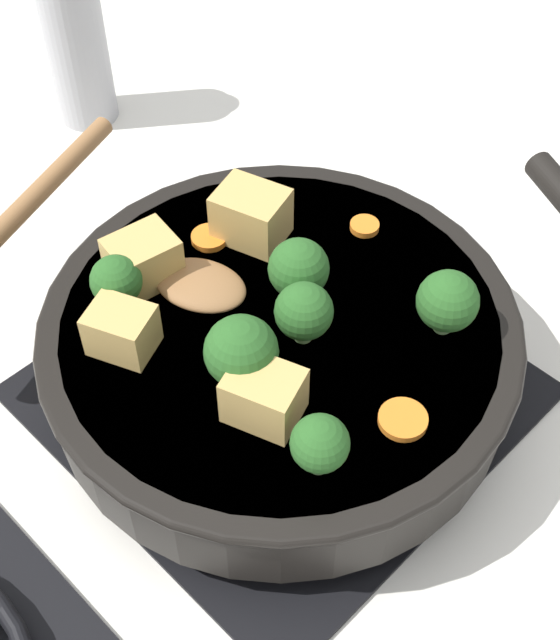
# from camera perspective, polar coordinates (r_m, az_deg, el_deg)

# --- Properties ---
(ground_plane) EXTENTS (2.40, 2.40, 0.00)m
(ground_plane) POSITION_cam_1_polar(r_m,az_deg,el_deg) (0.68, 0.00, -4.67)
(ground_plane) COLOR white
(front_burner_grate) EXTENTS (0.31, 0.31, 0.03)m
(front_burner_grate) POSITION_cam_1_polar(r_m,az_deg,el_deg) (0.67, 0.00, -4.06)
(front_burner_grate) COLOR black
(front_burner_grate) RESTS_ON ground_plane
(skillet_pan) EXTENTS (0.38, 0.46, 0.06)m
(skillet_pan) POSITION_cam_1_polar(r_m,az_deg,el_deg) (0.63, 0.21, -1.46)
(skillet_pan) COLOR black
(skillet_pan) RESTS_ON front_burner_grate
(wooden_spoon) EXTENTS (0.24, 0.24, 0.02)m
(wooden_spoon) POSITION_cam_1_polar(r_m,az_deg,el_deg) (0.67, -12.17, 4.73)
(wooden_spoon) COLOR olive
(wooden_spoon) RESTS_ON skillet_pan
(tofu_cube_center_large) EXTENTS (0.05, 0.05, 0.03)m
(tofu_cube_center_large) POSITION_cam_1_polar(r_m,az_deg,el_deg) (0.59, -10.11, -0.64)
(tofu_cube_center_large) COLOR tan
(tofu_cube_center_large) RESTS_ON skillet_pan
(tofu_cube_near_handle) EXTENTS (0.04, 0.05, 0.04)m
(tofu_cube_near_handle) POSITION_cam_1_polar(r_m,az_deg,el_deg) (0.63, -8.75, 3.81)
(tofu_cube_near_handle) COLOR tan
(tofu_cube_near_handle) RESTS_ON skillet_pan
(tofu_cube_east_chunk) EXTENTS (0.06, 0.05, 0.04)m
(tofu_cube_east_chunk) POSITION_cam_1_polar(r_m,az_deg,el_deg) (0.66, -1.86, 6.73)
(tofu_cube_east_chunk) COLOR tan
(tofu_cube_east_chunk) RESTS_ON skillet_pan
(tofu_cube_west_chunk) EXTENTS (0.05, 0.05, 0.04)m
(tofu_cube_west_chunk) POSITION_cam_1_polar(r_m,az_deg,el_deg) (0.55, -1.04, -4.86)
(tofu_cube_west_chunk) COLOR tan
(tofu_cube_west_chunk) RESTS_ON skillet_pan
(broccoli_floret_near_spoon) EXTENTS (0.04, 0.04, 0.05)m
(broccoli_floret_near_spoon) POSITION_cam_1_polar(r_m,az_deg,el_deg) (0.58, 1.34, 0.38)
(broccoli_floret_near_spoon) COLOR #709956
(broccoli_floret_near_spoon) RESTS_ON skillet_pan
(broccoli_floret_center_top) EXTENTS (0.04, 0.04, 0.05)m
(broccoli_floret_center_top) POSITION_cam_1_polar(r_m,az_deg,el_deg) (0.60, 10.68, 1.17)
(broccoli_floret_center_top) COLOR #709956
(broccoli_floret_center_top) RESTS_ON skillet_pan
(broccoli_floret_east_rim) EXTENTS (0.04, 0.04, 0.05)m
(broccoli_floret_east_rim) POSITION_cam_1_polar(r_m,az_deg,el_deg) (0.61, 1.20, 3.28)
(broccoli_floret_east_rim) COLOR #709956
(broccoli_floret_east_rim) RESTS_ON skillet_pan
(broccoli_floret_west_rim) EXTENTS (0.05, 0.05, 0.05)m
(broccoli_floret_west_rim) POSITION_cam_1_polar(r_m,az_deg,el_deg) (0.56, -2.50, -2.06)
(broccoli_floret_west_rim) COLOR #709956
(broccoli_floret_west_rim) RESTS_ON skillet_pan
(broccoli_floret_north_edge) EXTENTS (0.04, 0.04, 0.04)m
(broccoli_floret_north_edge) POSITION_cam_1_polar(r_m,az_deg,el_deg) (0.52, 2.57, -7.94)
(broccoli_floret_north_edge) COLOR #709956
(broccoli_floret_north_edge) RESTS_ON skillet_pan
(broccoli_floret_south_cluster) EXTENTS (0.04, 0.04, 0.04)m
(broccoli_floret_south_cluster) POSITION_cam_1_polar(r_m,az_deg,el_deg) (0.61, -10.44, 2.45)
(broccoli_floret_south_cluster) COLOR #709956
(broccoli_floret_south_cluster) RESTS_ON skillet_pan
(carrot_slice_orange_thin) EXTENTS (0.02, 0.02, 0.01)m
(carrot_slice_orange_thin) POSITION_cam_1_polar(r_m,az_deg,el_deg) (0.69, -2.46, 7.35)
(carrot_slice_orange_thin) COLOR orange
(carrot_slice_orange_thin) RESTS_ON skillet_pan
(carrot_slice_near_center) EXTENTS (0.03, 0.03, 0.01)m
(carrot_slice_near_center) POSITION_cam_1_polar(r_m,az_deg,el_deg) (0.67, -4.54, 5.27)
(carrot_slice_near_center) COLOR orange
(carrot_slice_near_center) RESTS_ON skillet_pan
(carrot_slice_edge_slice) EXTENTS (0.02, 0.02, 0.01)m
(carrot_slice_edge_slice) POSITION_cam_1_polar(r_m,az_deg,el_deg) (0.68, 5.43, 6.01)
(carrot_slice_edge_slice) COLOR orange
(carrot_slice_edge_slice) RESTS_ON skillet_pan
(carrot_slice_under_broccoli) EXTENTS (0.03, 0.03, 0.01)m
(carrot_slice_under_broccoli) POSITION_cam_1_polar(r_m,az_deg,el_deg) (0.56, 7.87, -6.33)
(carrot_slice_under_broccoli) COLOR orange
(carrot_slice_under_broccoli) RESTS_ON skillet_pan
(pepper_mill) EXTENTS (0.06, 0.06, 0.20)m
(pepper_mill) POSITION_cam_1_polar(r_m,az_deg,el_deg) (0.90, -13.01, 17.29)
(pepper_mill) COLOR #B2B2B7
(pepper_mill) RESTS_ON ground_plane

